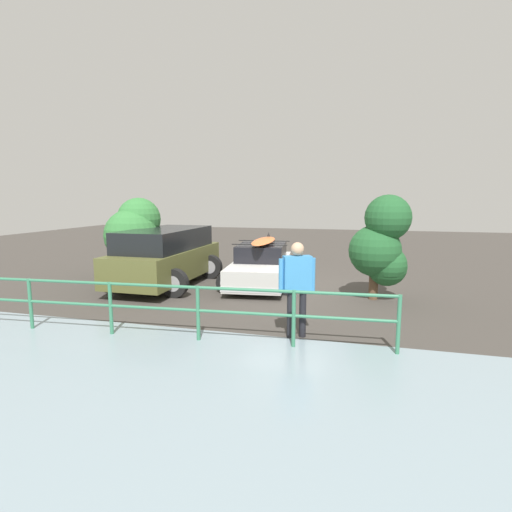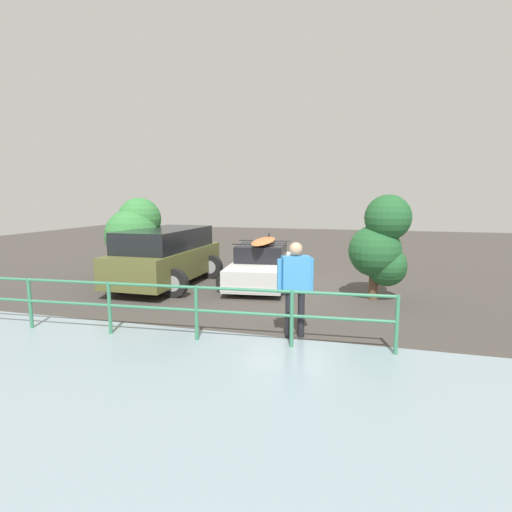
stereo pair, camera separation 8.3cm
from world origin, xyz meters
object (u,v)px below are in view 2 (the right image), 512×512
(suv_car, at_px, (166,256))
(sedan_car, at_px, (261,265))
(bush_near_right, at_px, (136,233))
(bush_near_left, at_px, (382,247))
(person_bystander, at_px, (295,281))

(suv_car, bearing_deg, sedan_car, -161.72)
(sedan_car, distance_m, bush_near_right, 4.17)
(suv_car, distance_m, bush_near_right, 1.57)
(bush_near_left, bearing_deg, sedan_car, -18.27)
(suv_car, bearing_deg, person_bystander, 141.98)
(sedan_car, distance_m, person_bystander, 4.80)
(bush_near_left, distance_m, bush_near_right, 7.55)
(sedan_car, xyz_separation_m, person_bystander, (-1.79, 4.43, 0.51))
(person_bystander, relative_size, bush_near_left, 0.67)
(bush_near_left, relative_size, bush_near_right, 1.03)
(sedan_car, distance_m, suv_car, 2.88)
(bush_near_left, xyz_separation_m, bush_near_right, (7.51, -0.79, 0.12))
(suv_car, xyz_separation_m, bush_near_left, (-6.17, 0.24, 0.49))
(bush_near_left, height_order, bush_near_right, bush_near_left)
(bush_near_right, bearing_deg, bush_near_left, 174.00)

